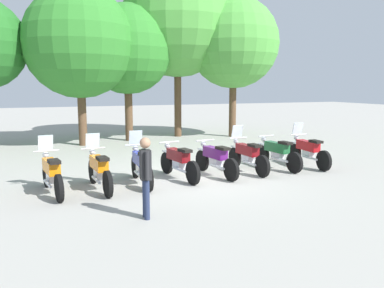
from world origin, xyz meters
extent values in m
plane|color=#9E9B93|center=(0.00, 0.00, 0.00)|extent=(80.00, 80.00, 0.00)
cylinder|color=black|center=(-4.04, 0.52, 0.32)|extent=(0.19, 0.65, 0.64)
cylinder|color=black|center=(-3.81, -1.02, 0.32)|extent=(0.19, 0.65, 0.64)
cube|color=silver|center=(-4.04, 0.52, 0.66)|extent=(0.17, 0.37, 0.04)
cube|color=orange|center=(-3.93, -0.20, 0.67)|extent=(0.40, 0.98, 0.30)
cube|color=silver|center=(-3.93, -0.25, 0.40)|extent=(0.28, 0.43, 0.24)
cube|color=black|center=(-3.87, -0.60, 0.86)|extent=(0.30, 0.47, 0.08)
cylinder|color=silver|center=(-4.03, 0.43, 0.64)|extent=(0.08, 0.23, 0.64)
cylinder|color=silver|center=(-4.02, 0.34, 0.97)|extent=(0.62, 0.13, 0.04)
sphere|color=silver|center=(-4.03, 0.47, 0.85)|extent=(0.18, 0.18, 0.16)
cylinder|color=silver|center=(-4.04, -0.57, 0.34)|extent=(0.17, 0.70, 0.07)
cube|color=silver|center=(-4.02, 0.40, 1.17)|extent=(0.38, 0.18, 0.39)
cylinder|color=black|center=(-2.88, 0.49, 0.32)|extent=(0.16, 0.65, 0.64)
cylinder|color=black|center=(-2.73, -1.05, 0.32)|extent=(0.16, 0.65, 0.64)
cube|color=silver|center=(-2.88, 0.49, 0.66)|extent=(0.15, 0.37, 0.04)
cube|color=orange|center=(-2.81, -0.23, 0.67)|extent=(0.35, 0.97, 0.30)
cube|color=silver|center=(-2.80, -0.28, 0.40)|extent=(0.26, 0.42, 0.24)
cube|color=black|center=(-2.77, -0.63, 0.86)|extent=(0.28, 0.46, 0.08)
cylinder|color=silver|center=(-2.87, 0.40, 0.64)|extent=(0.07, 0.23, 0.64)
cylinder|color=silver|center=(-2.86, 0.31, 0.97)|extent=(0.62, 0.09, 0.04)
sphere|color=silver|center=(-2.87, 0.44, 0.85)|extent=(0.17, 0.17, 0.16)
cylinder|color=silver|center=(-2.94, -0.60, 0.34)|extent=(0.13, 0.70, 0.07)
cube|color=silver|center=(-2.86, 0.37, 1.17)|extent=(0.37, 0.16, 0.39)
cylinder|color=black|center=(-1.67, 0.68, 0.32)|extent=(0.11, 0.64, 0.64)
cylinder|color=black|center=(-1.70, -0.87, 0.32)|extent=(0.11, 0.64, 0.64)
cube|color=silver|center=(-1.67, 0.68, 0.66)|extent=(0.13, 0.36, 0.04)
cube|color=navy|center=(-1.68, -0.05, 0.67)|extent=(0.28, 0.96, 0.30)
cube|color=silver|center=(-1.68, -0.10, 0.40)|extent=(0.23, 0.40, 0.24)
cube|color=black|center=(-1.69, -0.45, 0.86)|extent=(0.25, 0.44, 0.08)
cylinder|color=silver|center=(-1.67, 0.59, 0.64)|extent=(0.05, 0.23, 0.64)
cylinder|color=silver|center=(-1.67, 0.50, 0.97)|extent=(0.62, 0.05, 0.04)
sphere|color=silver|center=(-1.67, 0.63, 0.85)|extent=(0.16, 0.16, 0.16)
cylinder|color=silver|center=(-1.85, -0.39, 0.34)|extent=(0.08, 0.70, 0.07)
cube|color=silver|center=(-1.67, 0.56, 1.17)|extent=(0.36, 0.14, 0.39)
cylinder|color=black|center=(-0.67, 0.85, 0.32)|extent=(0.19, 0.65, 0.64)
cylinder|color=black|center=(-0.45, -0.69, 0.32)|extent=(0.19, 0.65, 0.64)
cube|color=silver|center=(-0.67, 0.85, 0.66)|extent=(0.17, 0.37, 0.04)
cube|color=maroon|center=(-0.57, 0.13, 0.67)|extent=(0.40, 0.98, 0.30)
cube|color=silver|center=(-0.56, 0.08, 0.40)|extent=(0.28, 0.43, 0.24)
cube|color=black|center=(-0.51, -0.27, 0.86)|extent=(0.30, 0.47, 0.08)
cylinder|color=silver|center=(-0.66, 0.76, 0.64)|extent=(0.08, 0.23, 0.64)
cylinder|color=silver|center=(-0.65, 0.67, 0.97)|extent=(0.62, 0.13, 0.04)
sphere|color=silver|center=(-0.67, 0.80, 0.85)|extent=(0.18, 0.18, 0.16)
cylinder|color=silver|center=(-0.68, -0.24, 0.34)|extent=(0.17, 0.70, 0.07)
cylinder|color=black|center=(0.46, 0.80, 0.32)|extent=(0.19, 0.65, 0.64)
cylinder|color=black|center=(0.67, -0.73, 0.32)|extent=(0.19, 0.65, 0.64)
cube|color=silver|center=(0.46, 0.80, 0.66)|extent=(0.17, 0.37, 0.04)
cube|color=#59196B|center=(0.55, 0.08, 0.67)|extent=(0.39, 0.98, 0.30)
cube|color=silver|center=(0.56, 0.03, 0.40)|extent=(0.27, 0.43, 0.24)
cube|color=black|center=(0.61, -0.31, 0.86)|extent=(0.30, 0.47, 0.08)
cylinder|color=silver|center=(0.47, 0.71, 0.64)|extent=(0.08, 0.23, 0.64)
cylinder|color=silver|center=(0.48, 0.62, 0.97)|extent=(0.62, 0.12, 0.04)
sphere|color=silver|center=(0.46, 0.75, 0.85)|extent=(0.18, 0.18, 0.16)
cylinder|color=silver|center=(0.44, -0.28, 0.34)|extent=(0.16, 0.70, 0.07)
cylinder|color=black|center=(1.65, 0.92, 0.32)|extent=(0.13, 0.64, 0.64)
cylinder|color=black|center=(1.72, -0.63, 0.32)|extent=(0.13, 0.64, 0.64)
cube|color=silver|center=(1.65, 0.92, 0.66)|extent=(0.14, 0.37, 0.04)
cube|color=maroon|center=(1.68, 0.20, 0.67)|extent=(0.30, 0.96, 0.30)
cube|color=silver|center=(1.68, 0.15, 0.40)|extent=(0.24, 0.41, 0.24)
cube|color=black|center=(1.70, -0.20, 0.86)|extent=(0.26, 0.45, 0.08)
cylinder|color=silver|center=(1.65, 0.83, 0.64)|extent=(0.06, 0.23, 0.64)
cylinder|color=silver|center=(1.66, 0.74, 0.97)|extent=(0.62, 0.06, 0.04)
sphere|color=silver|center=(1.65, 0.87, 0.85)|extent=(0.17, 0.17, 0.16)
cylinder|color=silver|center=(1.54, -0.16, 0.34)|extent=(0.10, 0.70, 0.07)
cube|color=silver|center=(1.65, 0.80, 1.17)|extent=(0.37, 0.15, 0.39)
cylinder|color=black|center=(2.72, 1.02, 0.32)|extent=(0.17, 0.65, 0.64)
cylinder|color=black|center=(2.88, -0.53, 0.32)|extent=(0.17, 0.65, 0.64)
cube|color=silver|center=(2.72, 1.02, 0.66)|extent=(0.16, 0.37, 0.04)
cube|color=#1E6033|center=(2.80, 0.29, 0.67)|extent=(0.36, 0.97, 0.30)
cube|color=silver|center=(2.80, 0.24, 0.40)|extent=(0.26, 0.42, 0.24)
cube|color=black|center=(2.84, -0.10, 0.86)|extent=(0.28, 0.46, 0.08)
cylinder|color=silver|center=(2.73, 0.93, 0.64)|extent=(0.07, 0.23, 0.64)
cylinder|color=silver|center=(2.74, 0.84, 0.97)|extent=(0.62, 0.10, 0.04)
sphere|color=silver|center=(2.73, 0.97, 0.85)|extent=(0.18, 0.18, 0.16)
cylinder|color=silver|center=(2.68, -0.07, 0.34)|extent=(0.14, 0.70, 0.07)
cylinder|color=black|center=(3.96, 0.92, 0.32)|extent=(0.13, 0.64, 0.64)
cylinder|color=black|center=(3.89, -0.62, 0.32)|extent=(0.13, 0.64, 0.64)
cube|color=silver|center=(3.96, 0.92, 0.66)|extent=(0.13, 0.36, 0.04)
cube|color=red|center=(3.93, 0.20, 0.67)|extent=(0.30, 0.96, 0.30)
cube|color=silver|center=(3.93, 0.15, 0.40)|extent=(0.24, 0.41, 0.24)
cube|color=black|center=(3.91, -0.20, 0.86)|extent=(0.26, 0.45, 0.08)
cylinder|color=silver|center=(3.96, 0.83, 0.64)|extent=(0.06, 0.23, 0.64)
cylinder|color=silver|center=(3.95, 0.74, 0.97)|extent=(0.62, 0.06, 0.04)
sphere|color=silver|center=(3.96, 0.87, 0.85)|extent=(0.17, 0.17, 0.16)
cylinder|color=silver|center=(3.75, -0.14, 0.34)|extent=(0.10, 0.70, 0.07)
cube|color=silver|center=(3.95, 0.80, 1.17)|extent=(0.37, 0.15, 0.39)
cylinder|color=#232D4C|center=(-2.28, -2.86, 0.39)|extent=(0.12, 0.12, 0.78)
cylinder|color=#232D4C|center=(-2.27, -2.69, 0.39)|extent=(0.12, 0.12, 0.78)
cube|color=#262628|center=(-2.27, -2.78, 1.08)|extent=(0.21, 0.23, 0.59)
cylinder|color=#262628|center=(-2.28, -2.94, 1.09)|extent=(0.09, 0.09, 0.56)
cylinder|color=#262628|center=(-2.26, -2.62, 1.09)|extent=(0.09, 0.09, 0.56)
sphere|color=#A87A5B|center=(-2.27, -2.78, 1.51)|extent=(0.23, 0.23, 0.21)
cylinder|color=brown|center=(-2.38, 7.46, 1.38)|extent=(0.36, 0.36, 2.75)
sphere|color=#2D7A28|center=(-2.38, 7.46, 4.39)|extent=(4.68, 4.68, 4.68)
cylinder|color=brown|center=(-0.17, 8.19, 1.41)|extent=(0.36, 0.36, 2.81)
sphere|color=#2D7A28|center=(-0.17, 8.19, 4.26)|extent=(4.13, 4.13, 4.13)
cylinder|color=brown|center=(2.51, 8.82, 1.92)|extent=(0.36, 0.36, 3.84)
sphere|color=#4C9E3D|center=(2.51, 8.82, 5.78)|extent=(5.56, 5.56, 5.56)
cylinder|color=brown|center=(5.08, 7.72, 1.56)|extent=(0.36, 0.36, 3.13)
sphere|color=#4C9E3D|center=(5.08, 7.72, 4.70)|extent=(4.51, 4.51, 4.51)
camera|label=1|loc=(-4.15, -10.00, 2.61)|focal=36.40mm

